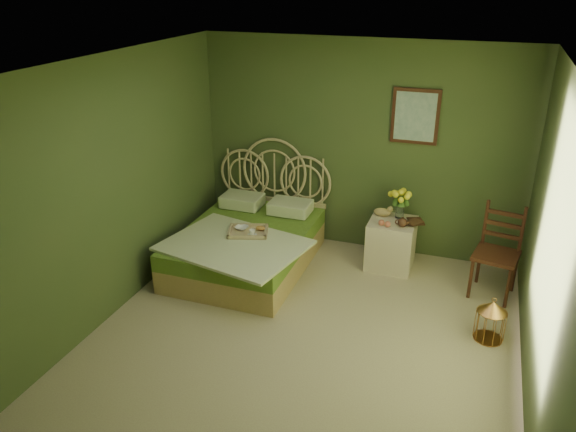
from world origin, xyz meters
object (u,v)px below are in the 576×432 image
at_px(bed, 248,242).
at_px(nightstand, 392,238).
at_px(chair, 497,245).
at_px(birdcage, 491,321).

height_order(bed, nightstand, bed).
xyz_separation_m(bed, chair, (2.80, 0.33, 0.27)).
bearing_deg(bed, chair, 6.71).
distance_m(bed, chair, 2.83).
bearing_deg(nightstand, bed, -161.57).
distance_m(nightstand, chair, 1.20).
distance_m(chair, birdcage, 1.02).
height_order(nightstand, chair, same).
height_order(nightstand, birdcage, nightstand).
bearing_deg(birdcage, nightstand, 134.86).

